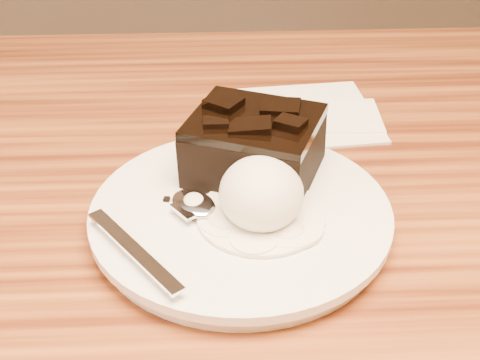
{
  "coord_description": "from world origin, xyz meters",
  "views": [
    {
      "loc": [
        0.05,
        -0.45,
        1.09
      ],
      "look_at": [
        0.07,
        -0.01,
        0.79
      ],
      "focal_mm": 51.17,
      "sensor_mm": 36.0,
      "label": 1
    }
  ],
  "objects_px": {
    "plate": "(241,218)",
    "brownie": "(254,149)",
    "napkin": "(308,114)",
    "ice_cream_scoop": "(261,193)",
    "spoon": "(194,205)"
  },
  "relations": [
    {
      "from": "brownie",
      "to": "ice_cream_scoop",
      "type": "distance_m",
      "value": 0.06
    },
    {
      "from": "ice_cream_scoop",
      "to": "napkin",
      "type": "xyz_separation_m",
      "value": [
        0.06,
        0.2,
        -0.04
      ]
    },
    {
      "from": "plate",
      "to": "brownie",
      "type": "distance_m",
      "value": 0.06
    },
    {
      "from": "plate",
      "to": "napkin",
      "type": "distance_m",
      "value": 0.2
    },
    {
      "from": "ice_cream_scoop",
      "to": "spoon",
      "type": "bearing_deg",
      "value": 167.03
    },
    {
      "from": "brownie",
      "to": "spoon",
      "type": "bearing_deg",
      "value": -134.32
    },
    {
      "from": "plate",
      "to": "spoon",
      "type": "xyz_separation_m",
      "value": [
        -0.04,
        -0.0,
        0.01
      ]
    },
    {
      "from": "plate",
      "to": "napkin",
      "type": "bearing_deg",
      "value": 67.02
    },
    {
      "from": "plate",
      "to": "napkin",
      "type": "relative_size",
      "value": 1.78
    },
    {
      "from": "napkin",
      "to": "plate",
      "type": "bearing_deg",
      "value": -112.98
    },
    {
      "from": "spoon",
      "to": "napkin",
      "type": "distance_m",
      "value": 0.22
    },
    {
      "from": "plate",
      "to": "ice_cream_scoop",
      "type": "distance_m",
      "value": 0.04
    },
    {
      "from": "plate",
      "to": "brownie",
      "type": "height_order",
      "value": "brownie"
    },
    {
      "from": "spoon",
      "to": "brownie",
      "type": "bearing_deg",
      "value": 9.38
    },
    {
      "from": "brownie",
      "to": "napkin",
      "type": "distance_m",
      "value": 0.15
    }
  ]
}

